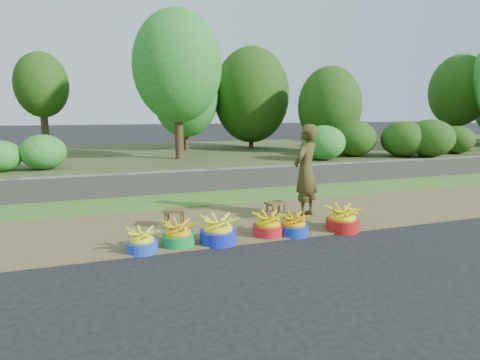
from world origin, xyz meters
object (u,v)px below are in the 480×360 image
object	(u,v)px
basin_b	(178,235)
stool_right	(276,205)
basin_d	(268,226)
basin_e	(294,226)
vendor_woman	(306,171)
stool_left	(175,213)
basin_a	(142,242)
basin_c	(218,231)
basin_f	(343,220)

from	to	relation	value
basin_b	stool_right	bearing A→B (deg)	24.02
basin_d	basin_e	world-z (taller)	basin_d
vendor_woman	basin_e	bearing A→B (deg)	17.47
stool_left	basin_b	bearing A→B (deg)	-96.96
basin_d	basin_e	xyz separation A→B (m)	(0.40, -0.10, -0.01)
basin_d	vendor_woman	world-z (taller)	vendor_woman
basin_a	stool_left	size ratio (longest dim) A/B	1.02
basin_c	basin_f	xyz separation A→B (m)	(2.14, -0.06, -0.00)
basin_b	basin_e	size ratio (longest dim) A/B	1.05
basin_f	vendor_woman	bearing A→B (deg)	101.43
basin_e	basin_a	bearing A→B (deg)	180.00
basin_c	stool_right	size ratio (longest dim) A/B	1.42
basin_c	vendor_woman	bearing A→B (deg)	24.85
stool_left	stool_right	world-z (taller)	stool_left
basin_e	stool_left	world-z (taller)	basin_e
basin_b	basin_e	bearing A→B (deg)	-3.14
vendor_woman	basin_d	bearing A→B (deg)	1.14
basin_b	basin_c	distance (m)	0.60
basin_b	vendor_woman	bearing A→B (deg)	17.98
basin_c	basin_d	xyz separation A→B (m)	(0.86, 0.08, -0.02)
stool_left	basin_a	bearing A→B (deg)	-122.53
basin_b	stool_left	distance (m)	0.93
basin_f	vendor_woman	size ratio (longest dim) A/B	0.32
basin_a	basin_f	distance (m)	3.27
basin_a	basin_b	bearing A→B (deg)	10.67
basin_c	basin_e	world-z (taller)	basin_c
basin_d	stool_right	bearing A→B (deg)	59.00
basin_b	basin_c	world-z (taller)	basin_c
basin_a	stool_left	xyz separation A→B (m)	(0.65, 1.02, 0.12)
basin_e	basin_b	bearing A→B (deg)	176.86
basin_b	stool_left	world-z (taller)	basin_b
basin_c	vendor_woman	distance (m)	2.25
basin_c	vendor_woman	size ratio (longest dim) A/B	0.32
basin_a	stool_left	bearing A→B (deg)	57.47
basin_f	basin_c	bearing A→B (deg)	178.39
basin_b	basin_d	world-z (taller)	basin_d
basin_e	stool_left	size ratio (longest dim) A/B	1.07
basin_b	stool_right	distance (m)	2.16
basin_c	stool_left	world-z (taller)	basin_c
basin_c	stool_left	size ratio (longest dim) A/B	1.27
basin_c	basin_e	distance (m)	1.26
basin_d	vendor_woman	xyz separation A→B (m)	(1.09, 0.82, 0.71)
basin_a	stool_right	distance (m)	2.69
stool_right	basin_a	bearing A→B (deg)	-158.66
basin_c	stool_right	bearing A→B (deg)	34.71
basin_c	vendor_woman	world-z (taller)	vendor_woman
basin_e	basin_d	bearing A→B (deg)	165.44
stool_right	basin_f	bearing A→B (deg)	-53.33
basin_b	vendor_woman	size ratio (longest dim) A/B	0.29
basin_b	basin_d	bearing A→B (deg)	0.11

